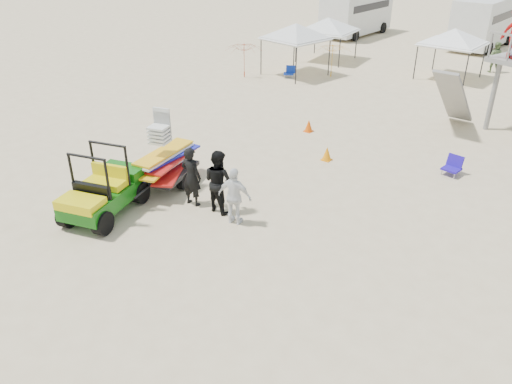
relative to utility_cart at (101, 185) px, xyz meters
The scene contains 17 objects.
ground 3.83m from the utility_cart, 16.70° to the right, with size 140.00×140.00×0.00m, color beige.
utility_cart is the anchor object (origin of this frame).
surf_trailer 2.34m from the utility_cart, 89.87° to the left, with size 1.97×2.68×2.24m.
man_left 2.54m from the utility_cart, 53.22° to the left, with size 0.66×0.43×1.82m, color black.
man_mid 3.29m from the utility_cart, 43.94° to the left, with size 0.91×0.71×1.87m, color black.
man_right 3.81m from the utility_cart, 32.29° to the left, with size 0.98×0.41×1.67m, color white.
canopy_white_a 16.97m from the utility_cart, 107.09° to the left, with size 3.18×3.18×3.20m.
canopy_white_b 21.15m from the utility_cart, 105.35° to the left, with size 3.46×3.46×2.96m.
canopy_white_c 21.09m from the utility_cart, 84.75° to the left, with size 2.90×2.90×3.06m.
umbrella_a 15.46m from the utility_cart, 116.04° to the left, with size 2.06×2.10×1.89m, color #B63113.
umbrella_b 17.34m from the utility_cart, 100.34° to the left, with size 1.97×2.01×1.81m, color orange.
cone_near 7.88m from the utility_cart, 68.71° to the left, with size 0.34×0.34×0.50m, color orange.
cone_far 9.31m from the utility_cart, 85.45° to the left, with size 0.34×0.34×0.50m, color #E65007.
beach_chair_a 16.31m from the utility_cart, 107.33° to the left, with size 0.73×0.82×0.64m.
beach_chair_b 11.27m from the utility_cart, 53.49° to the left, with size 0.59×0.63×0.64m.
rv_far_left 30.14m from the utility_cart, 106.27° to the left, with size 2.64×6.80×3.25m.
rv_mid_left 30.44m from the utility_cart, 88.94° to the left, with size 2.65×6.50×3.25m.
Camera 1 is at (7.76, -5.70, 7.27)m, focal length 35.00 mm.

